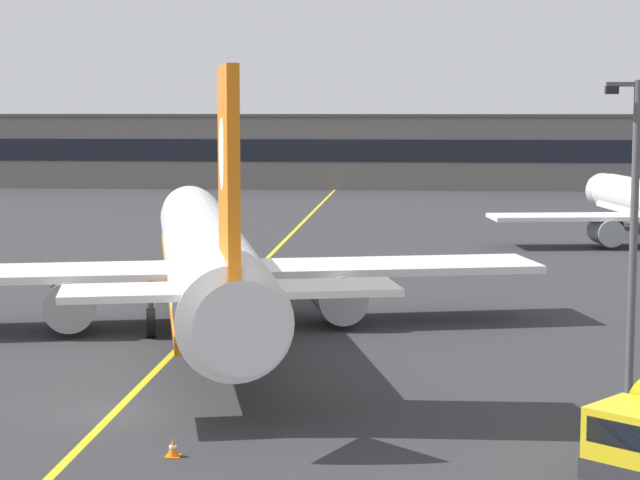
# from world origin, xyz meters

# --- Properties ---
(ground_plane) EXTENTS (400.00, 400.00, 0.00)m
(ground_plane) POSITION_xyz_m (0.00, 0.00, 0.00)
(ground_plane) COLOR #2D2D30
(taxiway_centreline) EXTENTS (0.68, 180.00, 0.01)m
(taxiway_centreline) POSITION_xyz_m (0.00, 30.00, 0.00)
(taxiway_centreline) COLOR yellow
(taxiway_centreline) RESTS_ON ground
(airliner_foreground) EXTENTS (32.25, 41.04, 11.65)m
(airliner_foreground) POSITION_xyz_m (0.41, 15.58, 3.37)
(airliner_foreground) COLOR white
(airliner_foreground) RESTS_ON ground
(apron_lamp_post) EXTENTS (2.24, 0.90, 11.25)m
(apron_lamp_post) POSITION_xyz_m (17.79, 3.93, 5.92)
(apron_lamp_post) COLOR #515156
(apron_lamp_post) RESTS_ON ground
(safety_cone_by_nose_gear) EXTENTS (0.44, 0.44, 0.55)m
(safety_cone_by_nose_gear) POSITION_xyz_m (2.05, 30.53, 0.26)
(safety_cone_by_nose_gear) COLOR orange
(safety_cone_by_nose_gear) RESTS_ON ground
(safety_cone_by_tail) EXTENTS (0.44, 0.44, 0.55)m
(safety_cone_by_tail) POSITION_xyz_m (3.03, -4.36, 0.26)
(safety_cone_by_tail) COLOR orange
(safety_cone_by_tail) RESTS_ON ground
(terminal_building) EXTENTS (117.77, 12.40, 9.49)m
(terminal_building) POSITION_xyz_m (2.20, 113.02, 4.75)
(terminal_building) COLOR slate
(terminal_building) RESTS_ON ground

